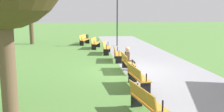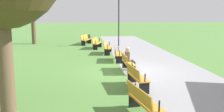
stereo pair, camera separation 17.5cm
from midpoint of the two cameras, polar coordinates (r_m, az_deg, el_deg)
The scene contains 12 objects.
ground_plane at distance 12.75m, azimuth 4.11°, elevation -3.48°, with size 120.00×120.00×0.00m, color #54843D.
path_paving at distance 13.21m, azimuth 12.25°, elevation -3.19°, with size 37.19×4.26×0.01m, color #939399.
bench_0 at distance 23.31m, azimuth -5.73°, elevation 3.75°, with size 1.78×1.05×0.89m.
bench_1 at distance 20.68m, azimuth -3.26°, elevation 3.01°, with size 1.79×0.91×0.89m.
bench_2 at distance 18.03m, azimuth -0.83°, elevation 2.01°, with size 1.78×0.77×0.89m.
bench_3 at distance 15.34m, azimuth 1.55°, elevation 0.62°, with size 1.76×0.63×0.89m.
bench_4 at distance 12.63m, azimuth 3.84°, elevation -1.40°, with size 1.73×0.47×0.89m.
bench_5 at distance 9.93m, azimuth 5.95°, elevation -4.56°, with size 1.76×0.63×0.89m.
bench_6 at distance 7.26m, azimuth 7.69°, elevation -10.07°, with size 1.78×0.77×0.89m.
person_seated at distance 12.91m, azimuth 4.24°, elevation -0.42°, with size 0.32×0.52×1.20m.
lamp_post at distance 22.04m, azimuth 1.78°, elevation 10.18°, with size 0.32×0.32×4.46m.
trash_bin at distance 24.72m, azimuth -5.14°, elevation 3.92°, with size 0.46×0.46×0.79m, color #2D512D.
Camera 2 is at (12.21, -2.17, 2.94)m, focal length 40.63 mm.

